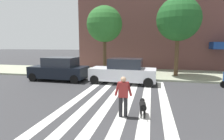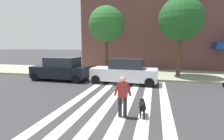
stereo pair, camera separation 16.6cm
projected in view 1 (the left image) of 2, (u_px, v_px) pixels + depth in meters
ground_plane at (123, 108)px, 8.15m from camera, size 160.00×160.00×0.00m
sidewalk_far at (139, 74)px, 17.29m from camera, size 80.00×6.00×0.15m
crosswalk_stripes at (115, 108)px, 8.23m from camera, size 4.95×12.33×0.01m
parked_car_near_curb at (59, 69)px, 14.33m from camera, size 4.53×2.12×1.85m
parked_car_behind_first at (123, 72)px, 13.23m from camera, size 4.85×2.07×1.85m
street_tree_nearest at (105, 24)px, 16.25m from camera, size 3.24×3.24×6.15m
street_tree_middle at (178, 19)px, 15.00m from camera, size 3.64×3.64×6.63m
pedestrian_dog_walker at (123, 94)px, 7.06m from camera, size 0.71×0.28×1.64m
dog_on_leash at (143, 105)px, 7.22m from camera, size 0.32×0.98×0.65m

